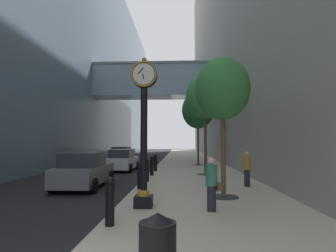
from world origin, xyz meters
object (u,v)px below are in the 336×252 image
(pedestrian_by_clock, at_px, (247,168))
(bollard_nearest, at_px, (110,200))
(bollard_third, at_px, (140,175))
(bollard_sixth, at_px, (156,162))
(car_silver_near, at_px, (122,155))
(street_clock, at_px, (144,124))
(pedestrian_walking, at_px, (212,183))
(bollard_fourth, at_px, (147,169))
(trash_bin, at_px, (158,250))
(street_tree_mid_far, at_px, (198,110))
(street_tree_mid_near, at_px, (205,97))
(bollard_fifth, at_px, (152,165))
(car_grey_mid, at_px, (84,170))
(car_white_far, at_px, (123,160))
(street_tree_near, at_px, (222,90))

(pedestrian_by_clock, bearing_deg, bollard_nearest, -128.22)
(bollard_third, distance_m, bollard_sixth, 7.52)
(bollard_sixth, relative_size, car_silver_near, 0.27)
(street_clock, relative_size, pedestrian_walking, 3.02)
(bollard_fourth, xyz_separation_m, bollard_sixth, (0.00, 5.01, 0.00))
(bollard_third, height_order, trash_bin, bollard_third)
(street_tree_mid_far, relative_size, trash_bin, 6.16)
(bollard_sixth, bearing_deg, pedestrian_by_clock, -53.79)
(trash_bin, bearing_deg, bollard_nearest, 116.09)
(street_tree_mid_near, relative_size, trash_bin, 5.97)
(street_tree_mid_near, bearing_deg, car_silver_near, 123.43)
(bollard_sixth, distance_m, trash_bin, 15.44)
(street_clock, height_order, bollard_sixth, street_clock)
(bollard_fifth, bearing_deg, bollard_third, -90.00)
(bollard_third, relative_size, car_grey_mid, 0.27)
(car_white_far, bearing_deg, bollard_sixth, -28.81)
(bollard_third, height_order, pedestrian_by_clock, pedestrian_by_clock)
(trash_bin, xyz_separation_m, car_grey_mid, (-4.25, 9.16, 0.13))
(bollard_nearest, xyz_separation_m, car_grey_mid, (-2.86, 6.31, 0.06))
(pedestrian_by_clock, distance_m, car_silver_near, 18.75)
(car_grey_mid, distance_m, car_white_far, 7.67)
(street_tree_near, xyz_separation_m, street_tree_mid_near, (-0.00, 7.01, 0.85))
(bollard_third, distance_m, pedestrian_by_clock, 4.87)
(bollard_sixth, bearing_deg, bollard_fourth, -90.00)
(street_tree_near, xyz_separation_m, trash_bin, (-1.92, -6.43, -3.45))
(bollard_third, xyz_separation_m, trash_bin, (1.39, -7.86, -0.08))
(car_silver_near, distance_m, car_white_far, 8.58)
(street_tree_near, bearing_deg, bollard_third, 156.61)
(bollard_sixth, relative_size, street_tree_mid_far, 0.18)
(street_tree_near, height_order, street_tree_mid_far, street_tree_mid_far)
(bollard_sixth, height_order, street_tree_mid_far, street_tree_mid_far)
(street_clock, bearing_deg, car_white_far, 104.87)
(street_clock, xyz_separation_m, car_grey_mid, (-3.42, 4.38, -1.94))
(bollard_fourth, height_order, street_tree_near, street_tree_near)
(bollard_nearest, distance_m, pedestrian_walking, 3.05)
(bollard_nearest, bearing_deg, street_clock, 73.71)
(bollard_fifth, bearing_deg, pedestrian_walking, -72.79)
(car_grey_mid, bearing_deg, car_silver_near, 95.70)
(bollard_fifth, bearing_deg, car_silver_near, 109.87)
(bollard_sixth, xyz_separation_m, car_grey_mid, (-2.86, -6.22, 0.06))
(bollard_fifth, bearing_deg, street_tree_mid_near, 9.79)
(bollard_sixth, bearing_deg, car_silver_near, 114.39)
(trash_bin, bearing_deg, street_tree_near, 73.40)
(bollard_fourth, height_order, street_tree_mid_near, street_tree_mid_near)
(street_clock, distance_m, car_white_far, 12.61)
(bollard_fifth, relative_size, bollard_sixth, 1.00)
(bollard_nearest, height_order, bollard_sixth, same)
(bollard_fourth, height_order, bollard_fifth, same)
(bollard_third, bearing_deg, pedestrian_by_clock, 12.17)
(street_clock, bearing_deg, street_tree_mid_far, 80.07)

